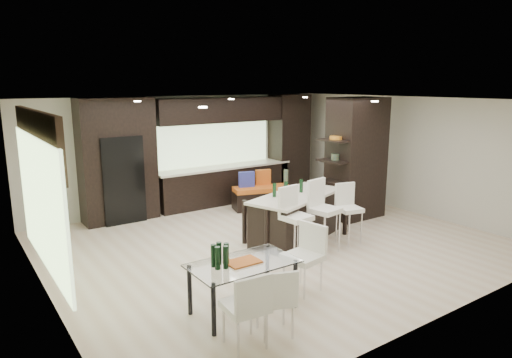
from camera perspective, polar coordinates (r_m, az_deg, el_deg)
ground at (r=8.83m, az=2.24°, el=-7.99°), size 8.00×8.00×0.00m
back_wall at (r=11.41m, az=-8.34°, el=3.47°), size 8.00×0.02×2.70m
left_wall at (r=6.90m, az=-25.32°, el=-3.15°), size 0.02×7.00×2.70m
right_wall at (r=11.30m, az=18.76°, el=2.87°), size 0.02×7.00×2.70m
ceiling at (r=8.30m, az=2.39°, el=9.80°), size 8.00×7.00×0.02m
window_left at (r=7.10m, az=-25.28°, el=-2.75°), size 0.04×3.20×1.90m
window_back at (r=11.63m, az=-5.63°, el=4.69°), size 3.40×0.04×1.20m
stone_accent at (r=6.95m, az=-25.69°, el=4.48°), size 0.08×3.00×0.80m
ceiling_spots at (r=8.51m, az=1.36°, el=9.73°), size 4.00×3.00×0.02m
back_cabinetry at (r=11.35m, az=-5.33°, el=3.50°), size 6.80×0.68×2.70m
refrigerator at (r=10.43m, az=-16.70°, el=0.05°), size 0.90×0.68×1.90m
partition_column at (r=10.48m, az=12.41°, el=2.56°), size 1.20×0.80×2.70m
kitchen_island at (r=8.95m, az=5.07°, el=-4.73°), size 2.33×1.57×0.89m
stool_left at (r=7.96m, az=5.04°, el=-6.41°), size 0.50×0.50×1.02m
stool_mid at (r=8.36m, az=8.57°, el=-5.45°), size 0.54×0.54×1.06m
stool_right at (r=8.85m, az=11.55°, el=-5.03°), size 0.50×0.50×0.93m
bench at (r=11.10m, az=0.78°, el=-2.33°), size 1.50×0.93×0.54m
floor_vase at (r=9.98m, az=3.72°, el=-2.14°), size 0.47×0.47×1.17m
dining_table at (r=6.25m, az=-1.61°, el=-13.33°), size 1.42×0.80×0.68m
chair_near at (r=5.71m, az=2.37°, el=-15.21°), size 0.56×0.56×0.81m
chair_far at (r=5.46m, az=-1.41°, el=-16.23°), size 0.51×0.51×0.87m
chair_end at (r=6.78m, az=5.87°, el=-10.24°), size 0.58×0.58×0.92m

